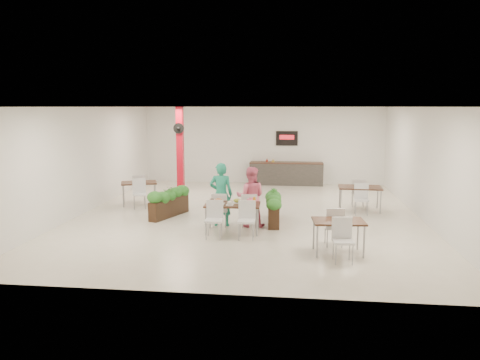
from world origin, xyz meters
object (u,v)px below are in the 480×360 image
Objects in this scene: side_table_b at (360,190)px; side_table_c at (338,226)px; main_table at (232,208)px; diner_woman at (251,197)px; service_counter at (286,173)px; planter_right at (273,205)px; red_column at (180,148)px; diner_man at (221,194)px; planter_left at (169,200)px; side_table_a at (139,186)px.

side_table_b is 0.99× the size of side_table_c.
main_table is 0.79m from diner_woman.
service_counter reaches higher than planter_right.
planter_right reaches higher than side_table_c.
red_column is 6.04m from planter_right.
planter_right is (1.00, 1.20, -0.15)m from main_table.
diner_woman is 0.88× the size of planter_right.
red_column reaches higher than main_table.
diner_man is 1.06× the size of diner_woman.
diner_man reaches higher than side_table_c.
service_counter is 7.73m from main_table.
side_table_c is (1.55, -2.67, 0.13)m from planter_right.
side_table_c is (1.32, -9.11, 0.13)m from service_counter.
diner_man is (2.38, -5.11, -0.78)m from red_column.
side_table_b is (3.60, 3.03, 0.00)m from main_table.
planter_left is at bearing -80.65° from red_column.
planter_right is (3.77, -4.57, -1.15)m from red_column.
main_table is at bearing -99.12° from service_counter.
main_table is 2.58m from planter_left.
planter_left is 3.09m from planter_right.
side_table_b is at bearing 14.86° from planter_left.
diner_man is at bearing -146.71° from side_table_b.
planter_right is (-0.23, -6.43, -0.00)m from service_counter.
planter_right is at bearing -142.29° from side_table_b.
side_table_a is at bearing -39.68° from diner_man.
diner_woman is at bearing -58.09° from red_column.
planter_left is at bearing -66.72° from side_table_a.
side_table_a is at bearing 157.40° from planter_right.
planter_right is (3.07, -0.32, 0.00)m from planter_left.
red_column is 5.69m from diner_man.
red_column is 6.48m from main_table.
diner_man is 3.96m from side_table_a.
side_table_c is (2.14, -2.13, -0.19)m from diner_woman.
main_table is at bearing -129.87° from planter_right.
main_table is 0.96× the size of diner_man.
main_table is at bearing 118.91° from diner_man.
service_counter is 1.81× the size of main_table.
planter_right is at bearing -42.09° from side_table_a.
diner_woman reaches higher than planter_left.
diner_woman reaches higher than main_table.
main_table and side_table_b have the same top height.
side_table_b is (7.11, -0.05, 0.01)m from side_table_a.
service_counter is at bearing 25.00° from red_column.
side_table_c is at bearing -100.59° from side_table_b.
diner_man is 1.04× the size of planter_left.
planter_left is at bearing -29.12° from diner_man.
service_counter is at bearing 24.40° from side_table_a.
side_table_a is (-0.74, -2.69, -1.02)m from red_column.
red_column reaches higher than diner_woman.
side_table_a is 1.02× the size of side_table_b.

